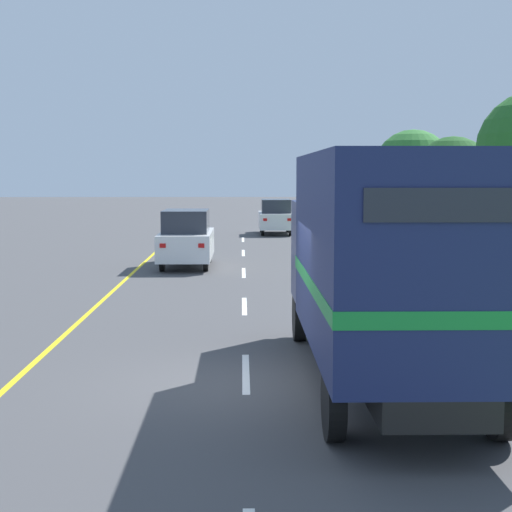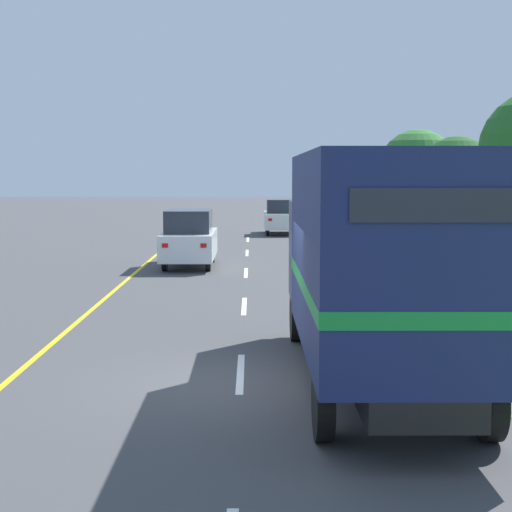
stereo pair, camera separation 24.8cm
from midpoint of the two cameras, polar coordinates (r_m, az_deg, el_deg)
ground_plane at (r=12.48m, az=-1.31°, el=-9.29°), size 200.00×200.00×0.00m
edge_line_yellow at (r=25.32m, az=-9.58°, el=-1.54°), size 0.12×59.65×0.01m
centre_dash_near at (r=13.14m, az=-1.29°, el=-8.48°), size 0.12×2.60×0.01m
centre_dash_mid_a at (r=19.60m, az=-1.21°, el=-3.65°), size 0.12×2.60×0.01m
centre_dash_mid_b at (r=26.13m, az=-1.17°, el=-1.23°), size 0.12×2.60×0.01m
centre_dash_far at (r=32.69m, az=-1.15°, el=0.23°), size 0.12×2.60×0.01m
centre_dash_farthest at (r=39.26m, az=-1.13°, el=1.20°), size 0.12×2.60×0.01m
horse_trailer_truck at (r=11.99m, az=8.72°, el=-0.29°), size 2.41×7.87×3.58m
lead_car_white at (r=27.83m, az=-5.33°, el=1.28°), size 1.80×4.31×2.03m
lead_car_white_ahead at (r=42.92m, az=1.27°, el=2.89°), size 1.80×4.02×1.90m
highway_sign at (r=20.04m, az=16.59°, el=1.11°), size 2.03×0.09×2.63m
roadside_tree_mid at (r=31.20m, az=13.89°, el=5.62°), size 3.06×3.06×4.73m
roadside_tree_far at (r=37.42m, az=11.14°, el=6.17°), size 3.71×3.71×5.34m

